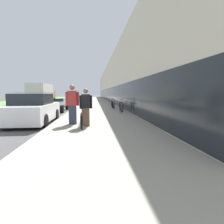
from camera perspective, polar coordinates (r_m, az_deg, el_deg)
The scene contains 13 objects.
sidewalk_slab at distance 26.52m, azimuth -5.34°, elevation 3.04°, with size 4.53×70.00×0.12m.
storefront_facade at distance 35.35m, azimuth 6.53°, elevation 9.26°, with size 10.01×70.00×6.83m.
lawn_strip at distance 33.03m, azimuth -28.44°, elevation 2.87°, with size 7.21×70.00×0.03m.
tandem_bicycle at distance 7.99m, azimuth -9.44°, elevation -1.49°, with size 0.52×2.77×0.84m.
person_rider at distance 7.58m, azimuth -8.52°, elevation 1.52°, with size 0.55×0.21×1.61m.
person_bystander at distance 8.17m, azimuth -12.79°, elevation 2.42°, with size 0.61×0.24×1.80m.
bike_rack_hoop at distance 12.00m, azimuth 2.83°, elevation 1.89°, with size 0.05×0.60×0.84m.
cruiser_bike_nearest at distance 13.50m, azimuth 2.99°, elevation 1.91°, with size 0.52×1.82×0.97m.
cruiser_bike_middle at distance 15.66m, azimuth 0.42°, elevation 2.34°, with size 0.52×1.61×0.83m.
cruiser_bike_farthest at distance 17.65m, azimuth 0.09°, elevation 2.84°, with size 0.52×1.65×0.88m.
parked_sedan_curbside at distance 9.75m, azimuth -24.42°, elevation 0.70°, with size 2.01×4.00×1.57m.
vintage_roadster_curbside at distance 15.45m, azimuth -17.90°, elevation 1.94°, with size 1.71×4.33×1.05m.
moving_truck at distance 25.96m, azimuth -21.89°, elevation 5.48°, with size 2.25×7.01×2.73m.
Camera 1 is at (5.31, -5.48, 1.55)m, focal length 28.00 mm.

